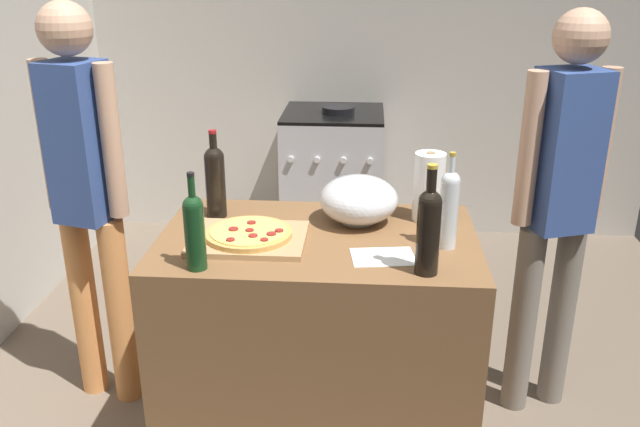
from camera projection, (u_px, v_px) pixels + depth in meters
name	position (u px, v px, depth m)	size (l,w,h in m)	color
ground_plane	(338.00, 340.00, 3.42)	(4.00, 3.58, 0.02)	#6B5B4C
kitchen_wall_rear	(352.00, 43.00, 4.38)	(4.00, 0.10, 2.60)	#BCB7AD
counter	(318.00, 344.00, 2.55)	(1.14, 0.72, 0.89)	brown
cutting_board	(249.00, 239.00, 2.35)	(0.40, 0.32, 0.02)	tan
pizza	(249.00, 233.00, 2.34)	(0.31, 0.31, 0.03)	tan
mixing_bowl	(359.00, 200.00, 2.49)	(0.29, 0.29, 0.18)	#B2B2B7
paper_towel_roll	(429.00, 187.00, 2.50)	(0.12, 0.12, 0.27)	white
wine_bottle_clear	(449.00, 206.00, 2.26)	(0.06, 0.06, 0.34)	silver
wine_bottle_dark	(215.00, 178.00, 2.53)	(0.08, 0.08, 0.34)	black
wine_bottle_green	(194.00, 229.00, 2.10)	(0.07, 0.07, 0.32)	#143819
wine_bottle_amber	(429.00, 227.00, 2.06)	(0.07, 0.07, 0.36)	black
recipe_sheet	(383.00, 257.00, 2.23)	(0.21, 0.15, 0.00)	white
stove	(333.00, 182.00, 4.32)	(0.62, 0.63, 0.97)	#B7B7BC
person_in_stripes	(86.00, 187.00, 2.66)	(0.36, 0.24, 1.69)	#D88C4C
person_in_red	(559.00, 195.00, 2.60)	(0.37, 0.26, 1.67)	slate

